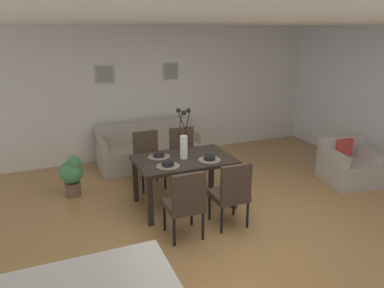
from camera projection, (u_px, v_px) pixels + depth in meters
name	position (u px, v px, depth m)	size (l,w,h in m)	color
ground_plane	(223.00, 226.00, 4.89)	(9.00, 9.00, 0.00)	#A87A47
back_wall_panel	(151.00, 93.00, 7.35)	(9.00, 0.10, 2.60)	silver
ceiling_panel	(213.00, 20.00, 4.44)	(9.00, 7.20, 0.08)	white
dining_table	(184.00, 164.00, 5.29)	(1.40, 0.91, 0.74)	black
dining_chair_near_left	(185.00, 201.00, 4.45)	(0.44, 0.44, 0.92)	#3D2D23
dining_chair_near_right	(148.00, 157.00, 6.01)	(0.46, 0.46, 0.92)	#3D2D23
dining_chair_far_left	(232.00, 192.00, 4.73)	(0.45, 0.45, 0.92)	#3D2D23
dining_chair_far_right	(183.00, 152.00, 6.23)	(0.47, 0.47, 0.92)	#3D2D23
centerpiece_vase	(184.00, 140.00, 5.18)	(0.21, 0.23, 0.73)	white
placemat_near_left	(168.00, 166.00, 4.97)	(0.32, 0.32, 0.01)	#7F705B
bowl_near_left	(168.00, 163.00, 4.96)	(0.17, 0.17, 0.07)	black
placemat_near_right	(159.00, 157.00, 5.33)	(0.32, 0.32, 0.01)	#7F705B
bowl_near_right	(159.00, 154.00, 5.32)	(0.17, 0.17, 0.07)	black
placemat_far_left	(209.00, 160.00, 5.20)	(0.32, 0.32, 0.01)	#7F705B
bowl_far_left	(209.00, 157.00, 5.19)	(0.17, 0.17, 0.07)	black
sofa	(150.00, 150.00, 7.07)	(1.96, 0.84, 0.80)	#A89E8E
armchair	(348.00, 165.00, 6.26)	(0.93, 0.93, 0.75)	#ADA399
framed_picture_left	(105.00, 74.00, 6.83)	(0.37, 0.03, 0.34)	#B2ADA3
framed_picture_center	(171.00, 71.00, 7.31)	(0.33, 0.03, 0.35)	#B2ADA3
potted_plant	(72.00, 174.00, 5.67)	(0.36, 0.36, 0.67)	brown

